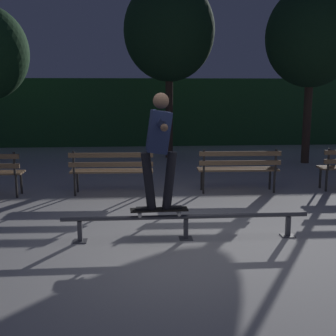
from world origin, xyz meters
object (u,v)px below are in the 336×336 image
object	(u,v)px
park_bench_left_center	(112,168)
tree_far_right	(312,37)
grind_rail	(186,221)
tree_behind_benches	(169,31)
skateboarder	(159,141)
park_bench_right_center	(239,166)
skateboard	(159,210)

from	to	relation	value
park_bench_left_center	tree_far_right	bearing A→B (deg)	33.13
grind_rail	tree_behind_benches	xyz separation A→B (m)	(0.36, 7.33, 3.40)
tree_far_right	grind_rail	bearing A→B (deg)	-123.87
skateboarder	tree_behind_benches	world-z (taller)	tree_behind_benches
skateboarder	park_bench_right_center	distance (m)	3.27
skateboarder	skateboard	bearing A→B (deg)	-177.75
park_bench_right_center	tree_behind_benches	distance (m)	5.71
skateboard	skateboarder	size ratio (longest dim) A/B	0.50
grind_rail	skateboard	distance (m)	0.40
skateboard	park_bench_right_center	distance (m)	3.17
park_bench_left_center	tree_behind_benches	xyz separation A→B (m)	(1.49, 4.67, 3.13)
tree_far_right	park_bench_left_center	bearing A→B (deg)	-146.87
park_bench_left_center	tree_behind_benches	size ratio (longest dim) A/B	0.32
grind_rail	tree_behind_benches	size ratio (longest dim) A/B	0.66
skateboarder	tree_far_right	distance (m)	7.77
skateboarder	park_bench_left_center	size ratio (longest dim) A/B	0.97
park_bench_left_center	tree_far_right	distance (m)	6.83
skateboard	tree_far_right	bearing A→B (deg)	53.79
grind_rail	skateboarder	size ratio (longest dim) A/B	2.17
skateboarder	park_bench_right_center	world-z (taller)	skateboarder
grind_rail	tree_far_right	world-z (taller)	tree_far_right
park_bench_left_center	park_bench_right_center	world-z (taller)	same
skateboarder	park_bench_right_center	bearing A→B (deg)	57.05
park_bench_left_center	grind_rail	bearing A→B (deg)	-66.97
tree_behind_benches	tree_far_right	bearing A→B (deg)	-19.12
skateboard	park_bench_right_center	xyz separation A→B (m)	(1.73, 2.66, 0.12)
park_bench_right_center	tree_far_right	size ratio (longest dim) A/B	0.34
skateboard	park_bench_left_center	bearing A→B (deg)	106.01
grind_rail	tree_far_right	size ratio (longest dim) A/B	0.71
grind_rail	tree_far_right	distance (m)	7.93
skateboarder	tree_far_right	bearing A→B (deg)	53.81
park_bench_right_center	grind_rail	bearing A→B (deg)	-117.08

